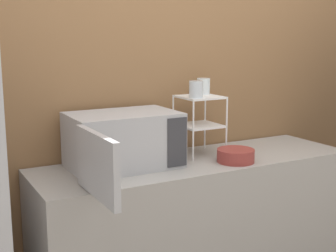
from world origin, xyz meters
The scene contains 7 objects.
wall_back centered at (0.00, 0.60, 1.30)m, with size 8.00×0.06×2.60m.
counter centered at (0.00, 0.28, 0.47)m, with size 1.86×0.56×0.94m.
microwave centered at (-0.44, 0.32, 1.09)m, with size 0.60×0.81×0.29m.
dish_rack centered at (0.08, 0.38, 1.19)m, with size 0.24×0.24×0.35m.
glass_front_left centered at (0.01, 0.32, 1.33)m, with size 0.08×0.08×0.10m.
glass_back_right centered at (0.14, 0.45, 1.33)m, with size 0.08×0.08×0.10m.
bowl centered at (0.16, 0.14, 0.97)m, with size 0.21×0.21×0.07m.
Camera 1 is at (-1.38, -1.89, 1.62)m, focal length 50.00 mm.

